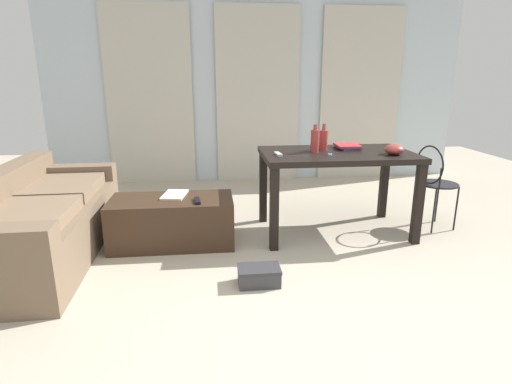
% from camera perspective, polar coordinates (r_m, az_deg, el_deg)
% --- Properties ---
extents(ground_plane, '(9.11, 9.11, 0.00)m').
position_cam_1_polar(ground_plane, '(3.76, 4.15, -6.28)').
color(ground_plane, '#B2A893').
extents(wall_back, '(5.63, 0.10, 2.54)m').
position_cam_1_polar(wall_back, '(5.76, 0.16, 14.37)').
color(wall_back, silver).
rests_on(wall_back, ground).
extents(curtains, '(4.00, 0.03, 2.32)m').
position_cam_1_polar(curtains, '(5.68, 0.26, 13.26)').
color(curtains, beige).
rests_on(curtains, ground).
extents(couch, '(0.85, 1.98, 0.70)m').
position_cam_1_polar(couch, '(3.71, -28.09, -3.71)').
color(couch, brown).
rests_on(couch, ground).
extents(coffee_table, '(1.04, 0.51, 0.41)m').
position_cam_1_polar(coffee_table, '(3.62, -11.58, -4.02)').
color(coffee_table, '#382619').
rests_on(coffee_table, ground).
extents(craft_table, '(1.35, 0.82, 0.76)m').
position_cam_1_polar(craft_table, '(3.77, 11.21, 3.99)').
color(craft_table, black).
rests_on(craft_table, ground).
extents(wire_chair, '(0.36, 0.38, 0.81)m').
position_cam_1_polar(wire_chair, '(4.17, 23.59, 1.89)').
color(wire_chair, black).
rests_on(wire_chair, ground).
extents(bottle_near, '(0.08, 0.08, 0.24)m').
position_cam_1_polar(bottle_near, '(3.81, 9.40, 7.22)').
color(bottle_near, '#99332D').
rests_on(bottle_near, craft_table).
extents(bottle_far, '(0.07, 0.07, 0.25)m').
position_cam_1_polar(bottle_far, '(3.68, 8.21, 7.11)').
color(bottle_far, '#99332D').
rests_on(bottle_far, craft_table).
extents(bowl, '(0.17, 0.17, 0.09)m').
position_cam_1_polar(bowl, '(3.74, 18.74, 5.64)').
color(bowl, '#9E3833').
rests_on(bowl, craft_table).
extents(book_stack, '(0.22, 0.27, 0.04)m').
position_cam_1_polar(book_stack, '(3.95, 12.66, 6.24)').
color(book_stack, '#33519E').
rests_on(book_stack, craft_table).
extents(tv_remote_on_table, '(0.06, 0.16, 0.02)m').
position_cam_1_polar(tv_remote_on_table, '(3.54, 3.12, 5.32)').
color(tv_remote_on_table, '#B7B7B2').
rests_on(tv_remote_on_table, craft_table).
extents(scissors, '(0.06, 0.10, 0.00)m').
position_cam_1_polar(scissors, '(3.59, 10.30, 5.13)').
color(scissors, '#9EA0A5').
rests_on(scissors, craft_table).
extents(tv_remote_primary, '(0.06, 0.17, 0.02)m').
position_cam_1_polar(tv_remote_primary, '(3.42, -8.20, -1.20)').
color(tv_remote_primary, black).
rests_on(tv_remote_primary, coffee_table).
extents(magazine, '(0.23, 0.32, 0.02)m').
position_cam_1_polar(magazine, '(3.64, -11.30, -0.38)').
color(magazine, silver).
rests_on(magazine, coffee_table).
extents(shoebox, '(0.30, 0.19, 0.13)m').
position_cam_1_polar(shoebox, '(2.93, 0.43, -11.59)').
color(shoebox, '#38383D').
rests_on(shoebox, ground).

